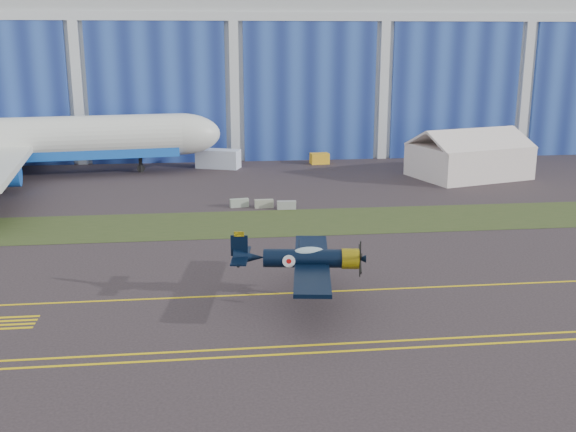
{
  "coord_description": "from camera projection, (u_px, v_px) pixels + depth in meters",
  "views": [
    {
      "loc": [
        -3.57,
        -49.5,
        17.45
      ],
      "look_at": [
        2.36,
        2.15,
        3.79
      ],
      "focal_mm": 42.0,
      "sensor_mm": 36.0,
      "label": 1
    }
  ],
  "objects": [
    {
      "name": "barrier_b",
      "position": [
        264.0,
        204.0,
        71.92
      ],
      "size": [
        2.01,
        0.64,
        0.9
      ],
      "primitive_type": "cube",
      "rotation": [
        0.0,
        0.0,
        0.02
      ],
      "color": "gray",
      "rests_on": "ground"
    },
    {
      "name": "barrier_a",
      "position": [
        239.0,
        203.0,
        72.26
      ],
      "size": [
        2.07,
        0.9,
        0.9
      ],
      "primitive_type": "cube",
      "rotation": [
        0.0,
        0.0,
        0.15
      ],
      "color": "#929D8E",
      "rests_on": "ground"
    },
    {
      "name": "taxiway_centreline",
      "position": [
        266.0,
        294.0,
        47.58
      ],
      "size": [
        200.0,
        0.2,
        0.02
      ],
      "primitive_type": "cube",
      "color": "yellow",
      "rests_on": "ground"
    },
    {
      "name": "tug",
      "position": [
        320.0,
        158.0,
        97.38
      ],
      "size": [
        2.79,
        1.92,
        1.53
      ],
      "primitive_type": "cube",
      "rotation": [
        0.0,
        0.0,
        0.11
      ],
      "color": "yellow",
      "rests_on": "ground"
    },
    {
      "name": "tent",
      "position": [
        469.0,
        153.0,
        87.42
      ],
      "size": [
        16.08,
        13.6,
        6.4
      ],
      "rotation": [
        0.0,
        0.0,
        0.29
      ],
      "color": "white",
      "rests_on": "ground"
    },
    {
      "name": "barrier_c",
      "position": [
        286.0,
        205.0,
        71.28
      ],
      "size": [
        2.02,
        0.65,
        0.9
      ],
      "primitive_type": "cube",
      "rotation": [
        0.0,
        0.0,
        -0.03
      ],
      "color": "gray",
      "rests_on": "ground"
    },
    {
      "name": "shipping_container",
      "position": [
        218.0,
        159.0,
        94.05
      ],
      "size": [
        6.45,
        4.28,
        2.6
      ],
      "primitive_type": "cube",
      "rotation": [
        0.0,
        0.0,
        -0.35
      ],
      "color": "silver",
      "rests_on": "ground"
    },
    {
      "name": "warbird",
      "position": [
        303.0,
        258.0,
        45.26
      ],
      "size": [
        11.74,
        13.53,
        3.63
      ],
      "rotation": [
        0.0,
        0.0,
        -0.14
      ],
      "color": "black",
      "rests_on": "ground"
    },
    {
      "name": "hangar",
      "position": [
        229.0,
        54.0,
        117.57
      ],
      "size": [
        220.0,
        45.7,
        30.0
      ],
      "color": "silver",
      "rests_on": "ground"
    },
    {
      "name": "ground",
      "position": [
        261.0,
        271.0,
        52.39
      ],
      "size": [
        260.0,
        260.0,
        0.0
      ],
      "primitive_type": "plane",
      "color": "#362C30",
      "rests_on": "ground"
    },
    {
      "name": "edge_line_far",
      "position": [
        278.0,
        347.0,
        39.42
      ],
      "size": [
        80.0,
        0.2,
        0.02
      ],
      "primitive_type": "cube",
      "color": "yellow",
      "rests_on": "ground"
    },
    {
      "name": "edge_line_near",
      "position": [
        280.0,
        354.0,
        38.46
      ],
      "size": [
        80.0,
        0.2,
        0.02
      ],
      "primitive_type": "cube",
      "color": "yellow",
      "rests_on": "ground"
    },
    {
      "name": "grass_median",
      "position": [
        250.0,
        223.0,
        65.84
      ],
      "size": [
        260.0,
        10.0,
        0.02
      ],
      "primitive_type": "cube",
      "color": "#475128",
      "rests_on": "ground"
    }
  ]
}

